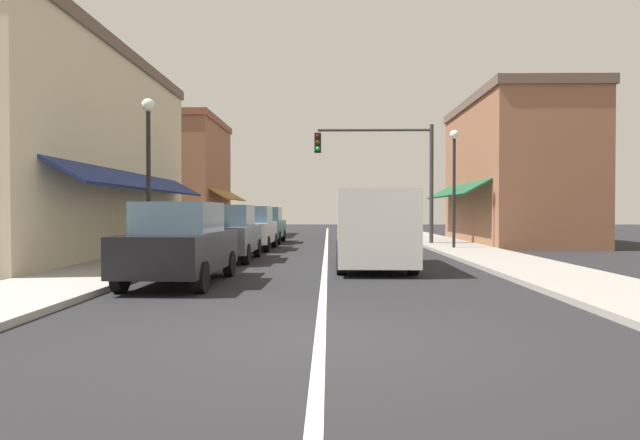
# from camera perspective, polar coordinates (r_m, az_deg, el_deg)

# --- Properties ---
(ground_plane) EXTENTS (80.00, 80.00, 0.00)m
(ground_plane) POSITION_cam_1_polar(r_m,az_deg,el_deg) (24.97, 0.66, -2.70)
(ground_plane) COLOR black
(sidewalk_left) EXTENTS (2.60, 56.00, 0.12)m
(sidewalk_left) POSITION_cam_1_polar(r_m,az_deg,el_deg) (25.59, -11.77, -2.49)
(sidewalk_left) COLOR #A39E99
(sidewalk_left) RESTS_ON ground
(sidewalk_right) EXTENTS (2.60, 56.00, 0.12)m
(sidewalk_right) POSITION_cam_1_polar(r_m,az_deg,el_deg) (25.54, 13.10, -2.50)
(sidewalk_right) COLOR gray
(sidewalk_right) RESTS_ON ground
(lane_center_stripe) EXTENTS (0.14, 52.00, 0.01)m
(lane_center_stripe) POSITION_cam_1_polar(r_m,az_deg,el_deg) (24.97, 0.66, -2.69)
(lane_center_stripe) COLOR silver
(lane_center_stripe) RESTS_ON ground
(storefront_left_block) EXTENTS (6.69, 14.20, 7.18)m
(storefront_left_block) POSITION_cam_1_polar(r_m,az_deg,el_deg) (21.30, -26.03, 6.25)
(storefront_left_block) COLOR beige
(storefront_left_block) RESTS_ON ground
(storefront_right_block) EXTENTS (5.83, 10.20, 6.96)m
(storefront_right_block) POSITION_cam_1_polar(r_m,az_deg,el_deg) (28.43, 19.31, 4.72)
(storefront_right_block) COLOR #8E5B42
(storefront_right_block) RESTS_ON ground
(storefront_far_left) EXTENTS (6.70, 8.20, 7.36)m
(storefront_far_left) POSITION_cam_1_polar(r_m,az_deg,el_deg) (36.27, -14.48, 4.23)
(storefront_far_left) COLOR #8E5B42
(storefront_far_left) RESTS_ON ground
(parked_car_nearest_left) EXTENTS (1.85, 4.14, 1.77)m
(parked_car_nearest_left) POSITION_cam_1_polar(r_m,az_deg,el_deg) (12.39, -14.14, -2.36)
(parked_car_nearest_left) COLOR black
(parked_car_nearest_left) RESTS_ON ground
(parked_car_second_left) EXTENTS (1.81, 4.11, 1.77)m
(parked_car_second_left) POSITION_cam_1_polar(r_m,az_deg,el_deg) (17.90, -9.51, -1.33)
(parked_car_second_left) COLOR #4C5156
(parked_car_second_left) RESTS_ON ground
(parked_car_third_left) EXTENTS (1.81, 4.11, 1.77)m
(parked_car_third_left) POSITION_cam_1_polar(r_m,az_deg,el_deg) (22.79, -7.06, -0.84)
(parked_car_third_left) COLOR #B7BABF
(parked_car_third_left) RESTS_ON ground
(parked_car_far_left) EXTENTS (1.80, 4.11, 1.77)m
(parked_car_far_left) POSITION_cam_1_polar(r_m,az_deg,el_deg) (27.60, -5.67, -0.53)
(parked_car_far_left) COLOR #0F4C33
(parked_car_far_left) RESTS_ON ground
(van_in_lane) EXTENTS (2.05, 5.21, 2.12)m
(van_in_lane) POSITION_cam_1_polar(r_m,az_deg,el_deg) (15.39, 5.46, -0.69)
(van_in_lane) COLOR silver
(van_in_lane) RESTS_ON ground
(traffic_signal_mast_arm) EXTENTS (5.43, 0.50, 5.53)m
(traffic_signal_mast_arm) POSITION_cam_1_polar(r_m,az_deg,el_deg) (25.61, 7.17, 5.91)
(traffic_signal_mast_arm) COLOR #333333
(traffic_signal_mast_arm) RESTS_ON ground
(street_lamp_left_near) EXTENTS (0.36, 0.36, 4.67)m
(street_lamp_left_near) POSITION_cam_1_polar(r_m,az_deg,el_deg) (16.04, -17.21, 6.52)
(street_lamp_left_near) COLOR black
(street_lamp_left_near) RESTS_ON ground
(street_lamp_right_mid) EXTENTS (0.36, 0.36, 4.81)m
(street_lamp_right_mid) POSITION_cam_1_polar(r_m,az_deg,el_deg) (22.89, 13.61, 5.07)
(street_lamp_right_mid) COLOR black
(street_lamp_right_mid) RESTS_ON ground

